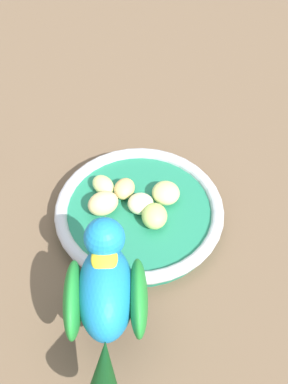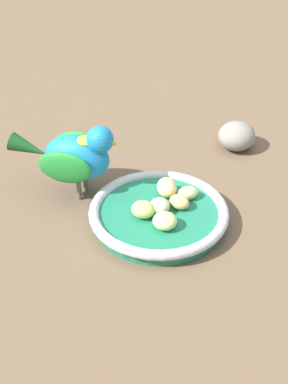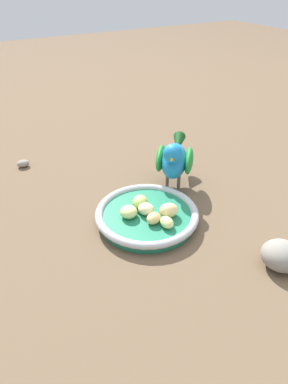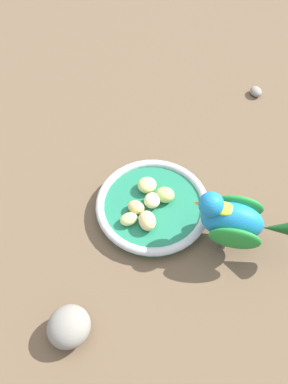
% 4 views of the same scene
% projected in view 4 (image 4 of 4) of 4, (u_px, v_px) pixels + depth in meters
% --- Properties ---
extents(ground_plane, '(4.00, 4.00, 0.00)m').
position_uv_depth(ground_plane, '(161.00, 224.00, 0.77)').
color(ground_plane, brown).
extents(feeding_bowl, '(0.19, 0.19, 0.03)m').
position_uv_depth(feeding_bowl, '(151.00, 207.00, 0.77)').
color(feeding_bowl, '#1E7251').
rests_on(feeding_bowl, ground_plane).
extents(apple_piece_0, '(0.04, 0.04, 0.02)m').
position_uv_depth(apple_piece_0, '(165.00, 195.00, 0.77)').
color(apple_piece_0, '#B2CC66').
rests_on(apple_piece_0, feeding_bowl).
extents(apple_piece_1, '(0.03, 0.04, 0.02)m').
position_uv_depth(apple_piece_1, '(136.00, 207.00, 0.76)').
color(apple_piece_1, tan).
rests_on(apple_piece_1, feeding_bowl).
extents(apple_piece_2, '(0.04, 0.04, 0.02)m').
position_uv_depth(apple_piece_2, '(147.00, 185.00, 0.78)').
color(apple_piece_2, '#C6D17A').
rests_on(apple_piece_2, feeding_bowl).
extents(apple_piece_3, '(0.04, 0.04, 0.03)m').
position_uv_depth(apple_piece_3, '(149.00, 223.00, 0.73)').
color(apple_piece_3, '#E5C67F').
rests_on(apple_piece_3, feeding_bowl).
extents(apple_piece_4, '(0.03, 0.02, 0.02)m').
position_uv_depth(apple_piece_4, '(129.00, 219.00, 0.74)').
color(apple_piece_4, '#C6D17A').
rests_on(apple_piece_4, feeding_bowl).
extents(apple_piece_5, '(0.04, 0.04, 0.02)m').
position_uv_depth(apple_piece_5, '(150.00, 202.00, 0.76)').
color(apple_piece_5, beige).
rests_on(apple_piece_5, feeding_bowl).
extents(parrot, '(0.14, 0.13, 0.12)m').
position_uv_depth(parrot, '(234.00, 220.00, 0.70)').
color(parrot, '#59544C').
rests_on(parrot, ground_plane).
extents(rock_large, '(0.09, 0.09, 0.05)m').
position_uv_depth(rock_large, '(69.00, 327.00, 0.65)').
color(rock_large, gray).
rests_on(rock_large, ground_plane).
extents(pebble_0, '(0.03, 0.03, 0.02)m').
position_uv_depth(pebble_0, '(256.00, 91.00, 0.95)').
color(pebble_0, gray).
rests_on(pebble_0, ground_plane).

